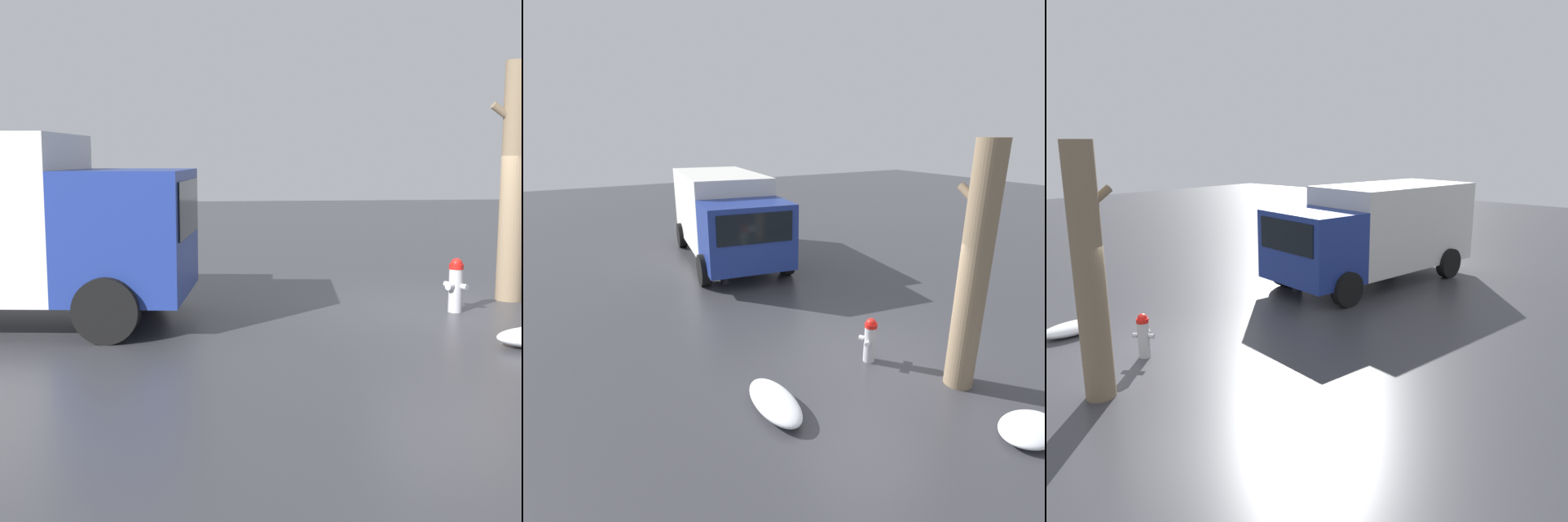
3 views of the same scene
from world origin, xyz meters
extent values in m
plane|color=#38383D|center=(0.00, 0.00, 0.00)|extent=(60.00, 60.00, 0.00)
cylinder|color=#B7B7BC|center=(0.00, 0.00, 0.35)|extent=(0.22, 0.22, 0.70)
cylinder|color=red|center=(0.00, 0.00, 0.74)|extent=(0.23, 0.23, 0.08)
sphere|color=red|center=(0.00, 0.00, 0.79)|extent=(0.19, 0.19, 0.19)
cylinder|color=#B7B7BC|center=(0.13, 0.09, 0.43)|extent=(0.15, 0.15, 0.11)
cylinder|color=#B7B7BC|center=(-0.09, 0.13, 0.43)|extent=(0.13, 0.13, 0.09)
cylinder|color=#B7B7BC|center=(0.09, -0.13, 0.43)|extent=(0.13, 0.13, 0.09)
cylinder|color=#7F6B51|center=(-1.32, -0.86, 2.04)|extent=(0.47, 0.47, 4.08)
cylinder|color=#7F6B51|center=(-1.11, -0.86, 3.19)|extent=(0.54, 0.13, 0.43)
cube|color=navy|center=(5.13, 0.18, 1.37)|extent=(2.06, 2.69, 1.85)
cube|color=black|center=(4.27, 0.30, 1.74)|extent=(0.32, 2.06, 0.81)
cylinder|color=black|center=(5.05, -1.05, 0.45)|extent=(0.93, 0.40, 0.90)
cylinder|color=black|center=(5.39, 1.40, 0.45)|extent=(0.93, 0.40, 0.90)
cylinder|color=#23232D|center=(5.26, 0.83, 0.43)|extent=(0.27, 0.27, 0.86)
cylinder|color=black|center=(5.26, 0.83, 1.22)|extent=(0.40, 0.40, 0.72)
sphere|color=tan|center=(5.26, 0.83, 1.70)|extent=(0.23, 0.23, 0.23)
camera|label=1|loc=(4.38, 11.07, 2.48)|focal=50.00mm
camera|label=2|loc=(-5.13, 4.75, 4.16)|focal=28.00mm
camera|label=3|loc=(-4.76, -8.38, 4.04)|focal=35.00mm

